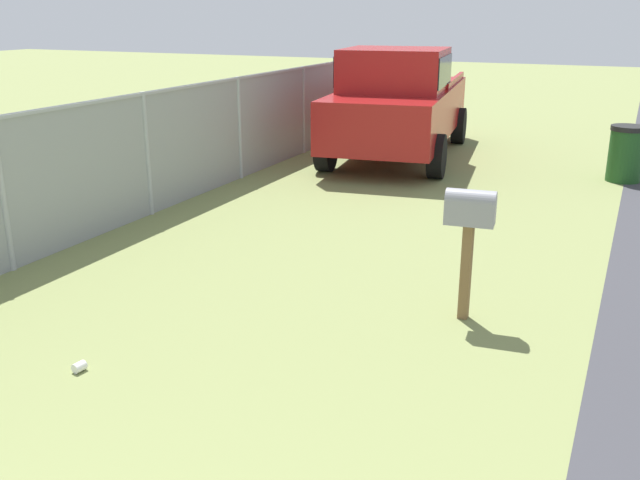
{
  "coord_description": "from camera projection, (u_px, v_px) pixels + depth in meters",
  "views": [
    {
      "loc": [
        0.42,
        -1.7,
        2.75
      ],
      "look_at": [
        5.25,
        0.51,
        1.01
      ],
      "focal_mm": 39.44,
      "sensor_mm": 36.0,
      "label": 1
    }
  ],
  "objects": [
    {
      "name": "mailbox",
      "position": [
        470.0,
        218.0,
        6.3
      ],
      "size": [
        0.24,
        0.46,
        1.24
      ],
      "rotation": [
        0.0,
        0.0,
        0.1
      ],
      "color": "brown",
      "rests_on": "ground"
    },
    {
      "name": "litter_cup_far_scatter",
      "position": [
        79.0,
        367.0,
        5.61
      ],
      "size": [
        0.11,
        0.09,
        0.08
      ],
      "primitive_type": "cylinder",
      "rotation": [
        0.0,
        1.57,
        3.01
      ],
      "color": "white",
      "rests_on": "ground"
    },
    {
      "name": "fence_section",
      "position": [
        198.0,
        136.0,
        10.72
      ],
      "size": [
        17.38,
        0.07,
        1.71
      ],
      "color": "#9EA3A8",
      "rests_on": "ground"
    },
    {
      "name": "pickup_truck",
      "position": [
        398.0,
        100.0,
        13.4
      ],
      "size": [
        5.47,
        2.79,
        2.09
      ],
      "rotation": [
        0.0,
        0.0,
        3.28
      ],
      "color": "maroon",
      "rests_on": "ground"
    },
    {
      "name": "trash_bin",
      "position": [
        626.0,
        154.0,
        11.71
      ],
      "size": [
        0.58,
        0.58,
        0.93
      ],
      "color": "#1E4C1E",
      "rests_on": "ground"
    }
  ]
}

